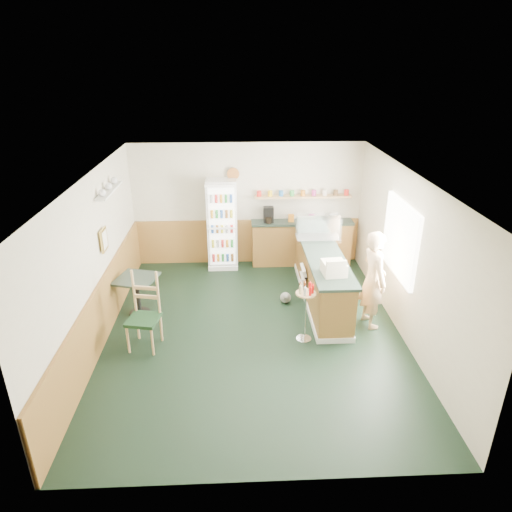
{
  "coord_description": "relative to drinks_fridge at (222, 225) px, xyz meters",
  "views": [
    {
      "loc": [
        -0.26,
        -6.63,
        4.33
      ],
      "look_at": [
        0.08,
        0.6,
        1.16
      ],
      "focal_mm": 32.0,
      "sensor_mm": 36.0,
      "label": 1
    }
  ],
  "objects": [
    {
      "name": "dog_doorstop",
      "position": [
        1.22,
        -1.76,
        -0.87
      ],
      "size": [
        0.21,
        0.27,
        0.25
      ],
      "rotation": [
        0.0,
        0.0,
        -0.24
      ],
      "color": "gray",
      "rests_on": "ground"
    },
    {
      "name": "display_case",
      "position": [
        1.91,
        -1.04,
        0.27
      ],
      "size": [
        0.85,
        0.45,
        0.49
      ],
      "color": "silver",
      "rests_on": "service_counter"
    },
    {
      "name": "condiment_stand",
      "position": [
        1.4,
        -2.99,
        -0.31
      ],
      "size": [
        0.33,
        0.33,
        1.02
      ],
      "rotation": [
        0.0,
        0.0,
        -0.12
      ],
      "color": "silver",
      "rests_on": "ground"
    },
    {
      "name": "newspaper_rack",
      "position": [
        1.55,
        -1.71,
        -0.5
      ],
      "size": [
        0.09,
        0.42,
        0.5
      ],
      "color": "black",
      "rests_on": "ground"
    },
    {
      "name": "cash_register",
      "position": [
        1.91,
        -2.6,
        0.13
      ],
      "size": [
        0.4,
        0.42,
        0.21
      ],
      "primitive_type": "cube",
      "rotation": [
        0.0,
        0.0,
        0.09
      ],
      "color": "beige",
      "rests_on": "service_counter"
    },
    {
      "name": "back_counter",
      "position": [
        1.75,
        0.06,
        -0.43
      ],
      "size": [
        2.24,
        0.42,
        1.69
      ],
      "color": "olive",
      "rests_on": "ground"
    },
    {
      "name": "cafe_chair",
      "position": [
        -1.2,
        -2.98,
        -0.32
      ],
      "size": [
        0.55,
        0.55,
        1.26
      ],
      "rotation": [
        0.0,
        0.0,
        -0.2
      ],
      "color": "black",
      "rests_on": "ground"
    },
    {
      "name": "drinks_fridge",
      "position": [
        0.0,
        0.0,
        0.0
      ],
      "size": [
        0.65,
        0.54,
        1.97
      ],
      "color": "white",
      "rests_on": "ground"
    },
    {
      "name": "shopkeeper",
      "position": [
        2.61,
        -2.56,
        -0.12
      ],
      "size": [
        0.52,
        0.65,
        1.74
      ],
      "primitive_type": "imported",
      "rotation": [
        0.0,
        0.0,
        1.77
      ],
      "color": "tan",
      "rests_on": "ground"
    },
    {
      "name": "room_envelope",
      "position": [
        0.33,
        -2.01,
        0.54
      ],
      "size": [
        5.04,
        6.02,
        2.72
      ],
      "color": "beige",
      "rests_on": "ground"
    },
    {
      "name": "cafe_table",
      "position": [
        -1.49,
        -2.03,
        -0.47
      ],
      "size": [
        0.83,
        0.83,
        0.73
      ],
      "rotation": [
        0.0,
        0.0,
        -0.28
      ],
      "color": "black",
      "rests_on": "ground"
    },
    {
      "name": "ground",
      "position": [
        0.56,
        -2.74,
        -0.98
      ],
      "size": [
        6.0,
        6.0,
        0.0
      ],
      "primitive_type": "plane",
      "color": "black",
      "rests_on": "ground"
    },
    {
      "name": "service_counter",
      "position": [
        1.91,
        -1.67,
        -0.52
      ],
      "size": [
        0.68,
        3.01,
        1.01
      ],
      "color": "olive",
      "rests_on": "ground"
    }
  ]
}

